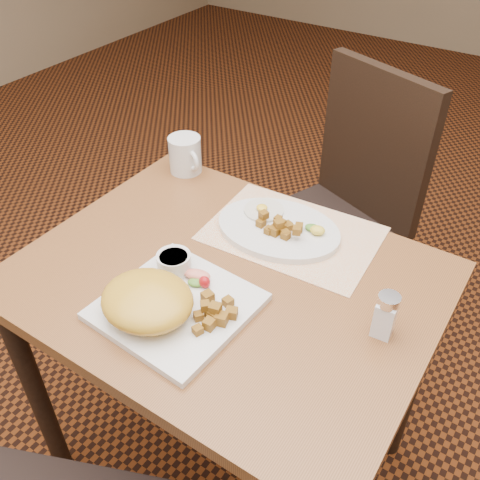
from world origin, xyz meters
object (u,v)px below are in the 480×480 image
object	(u,v)px
salt_shaker	(386,315)
table	(226,310)
plate_square	(177,306)
coffee_mug	(185,155)
plate_oval	(278,229)
chair_far	(342,204)

from	to	relation	value
salt_shaker	table	bearing A→B (deg)	-174.81
plate_square	salt_shaker	distance (m)	0.41
plate_square	coffee_mug	size ratio (longest dim) A/B	2.41
table	coffee_mug	xyz separation A→B (m)	(-0.34, 0.30, 0.16)
plate_oval	coffee_mug	bearing A→B (deg)	163.88
table	salt_shaker	bearing A→B (deg)	5.19
salt_shaker	chair_far	bearing A→B (deg)	118.83
table	plate_square	world-z (taller)	plate_square
chair_far	coffee_mug	bearing A→B (deg)	70.09
coffee_mug	table	bearing A→B (deg)	-41.38
plate_oval	salt_shaker	distance (m)	0.37
coffee_mug	salt_shaker	bearing A→B (deg)	-21.41
chair_far	plate_oval	world-z (taller)	chair_far
table	salt_shaker	world-z (taller)	salt_shaker
plate_square	coffee_mug	xyz separation A→B (m)	(-0.32, 0.44, 0.04)
chair_far	plate_square	distance (m)	0.85
coffee_mug	chair_far	bearing A→B (deg)	49.16
plate_oval	coffee_mug	distance (m)	0.38
plate_square	salt_shaker	bearing A→B (deg)	24.45
table	chair_far	size ratio (longest dim) A/B	0.93
plate_oval	coffee_mug	size ratio (longest dim) A/B	2.62
table	salt_shaker	distance (m)	0.39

